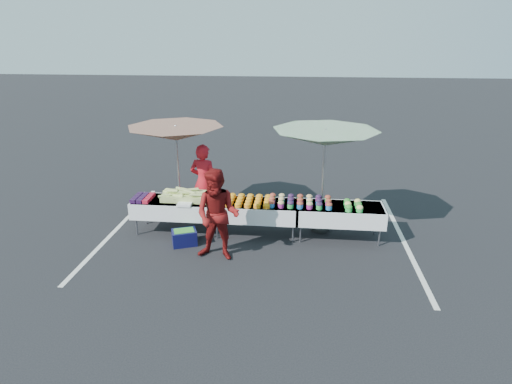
# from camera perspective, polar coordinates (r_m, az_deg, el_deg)

# --- Properties ---
(ground) EXTENTS (80.00, 80.00, 0.00)m
(ground) POSITION_cam_1_polar(r_m,az_deg,el_deg) (9.57, 0.00, -5.64)
(ground) COLOR black
(stripe_left) EXTENTS (0.10, 5.00, 0.00)m
(stripe_left) POSITION_cam_1_polar(r_m,az_deg,el_deg) (10.37, -17.93, -4.55)
(stripe_left) COLOR silver
(stripe_left) RESTS_ON ground
(stripe_right) EXTENTS (0.10, 5.00, 0.00)m
(stripe_right) POSITION_cam_1_polar(r_m,az_deg,el_deg) (9.80, 19.07, -6.17)
(stripe_right) COLOR silver
(stripe_right) RESTS_ON ground
(table_left) EXTENTS (1.86, 0.81, 0.75)m
(table_left) POSITION_cam_1_polar(r_m,az_deg,el_deg) (9.67, -10.68, -1.94)
(table_left) COLOR white
(table_left) RESTS_ON ground
(table_center) EXTENTS (1.86, 0.81, 0.75)m
(table_center) POSITION_cam_1_polar(r_m,az_deg,el_deg) (9.33, 0.00, -2.41)
(table_center) COLOR white
(table_center) RESTS_ON ground
(table_right) EXTENTS (1.86, 0.81, 0.75)m
(table_right) POSITION_cam_1_polar(r_m,az_deg,el_deg) (9.33, 11.08, -2.80)
(table_right) COLOR white
(table_right) RESTS_ON ground
(berry_punnets) EXTENTS (0.40, 0.54, 0.08)m
(berry_punnets) POSITION_cam_1_polar(r_m,az_deg,el_deg) (9.77, -14.85, -0.75)
(berry_punnets) COLOR black
(berry_punnets) RESTS_ON table_left
(corn_pile) EXTENTS (1.16, 0.57, 0.26)m
(corn_pile) POSITION_cam_1_polar(r_m,az_deg,el_deg) (9.55, -9.24, -0.47)
(corn_pile) COLOR #A8C766
(corn_pile) RESTS_ON table_left
(plastic_bags) EXTENTS (0.30, 0.25, 0.05)m
(plastic_bags) POSITION_cam_1_polar(r_m,az_deg,el_deg) (9.25, -9.48, -1.61)
(plastic_bags) COLOR white
(plastic_bags) RESTS_ON table_left
(carrot_bowls) EXTENTS (0.95, 0.69, 0.11)m
(carrot_bowls) POSITION_cam_1_polar(r_m,az_deg,el_deg) (9.25, -0.93, -1.15)
(carrot_bowls) COLOR orange
(carrot_bowls) RESTS_ON table_center
(potato_cups) EXTENTS (1.34, 0.58, 0.16)m
(potato_cups) POSITION_cam_1_polar(r_m,az_deg,el_deg) (9.19, 5.90, -1.20)
(potato_cups) COLOR #256AB1
(potato_cups) RESTS_ON table_right
(bean_baskets) EXTENTS (0.36, 0.50, 0.15)m
(bean_baskets) POSITION_cam_1_polar(r_m,az_deg,el_deg) (9.18, 12.84, -1.72)
(bean_baskets) COLOR green
(bean_baskets) RESTS_ON table_right
(vendor) EXTENTS (0.74, 0.56, 1.83)m
(vendor) POSITION_cam_1_polar(r_m,az_deg,el_deg) (10.13, -6.97, 1.30)
(vendor) COLOR red
(vendor) RESTS_ON ground
(customer) EXTENTS (0.97, 0.81, 1.83)m
(customer) POSITION_cam_1_polar(r_m,az_deg,el_deg) (8.24, -5.13, -3.11)
(customer) COLOR maroon
(customer) RESTS_ON ground
(umbrella_left) EXTENTS (2.28, 2.28, 2.26)m
(umbrella_left) POSITION_cam_1_polar(r_m,az_deg,el_deg) (10.01, -10.63, 7.60)
(umbrella_left) COLOR black
(umbrella_left) RESTS_ON ground
(umbrella_right) EXTENTS (2.62, 2.62, 2.33)m
(umbrella_right) POSITION_cam_1_polar(r_m,az_deg,el_deg) (9.22, 9.21, 7.05)
(umbrella_right) COLOR black
(umbrella_right) RESTS_ON ground
(storage_bin) EXTENTS (0.60, 0.52, 0.33)m
(storage_bin) POSITION_cam_1_polar(r_m,az_deg,el_deg) (9.17, -9.54, -5.95)
(storage_bin) COLOR #0C0E3E
(storage_bin) RESTS_ON ground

